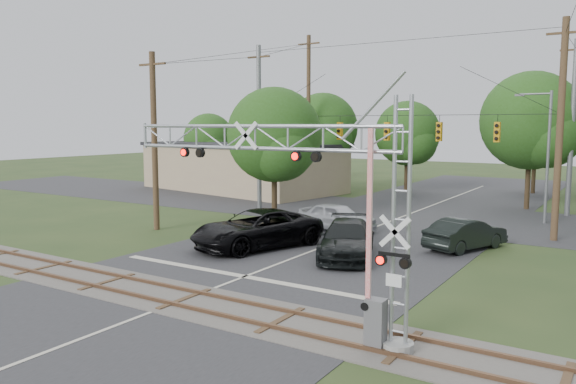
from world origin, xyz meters
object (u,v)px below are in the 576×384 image
Objects in this scene: traffic_signal_span at (402,130)px; sedan_silver at (337,217)px; streetlight at (545,150)px; commercial_building at (242,166)px; crossing_gantry at (305,190)px; pickup_black at (257,229)px; car_dark at (347,239)px.

sedan_silver is (-2.40, -3.67, -4.94)m from traffic_signal_span.
streetlight reaches higher than sedan_silver.
sedan_silver is 21.65m from commercial_building.
crossing_gantry is at bearing -97.45° from streetlight.
traffic_signal_span is 4.12× the size of sedan_silver.
traffic_signal_span is 2.86× the size of pickup_black.
sedan_silver is (1.31, 6.09, -0.14)m from pickup_black.
traffic_signal_span is 11.49m from pickup_black.
streetlight reaches higher than commercial_building.
commercial_building is 2.49× the size of streetlight.
commercial_building is at bearing 147.89° from pickup_black.
sedan_silver is at bearing -28.16° from commercial_building.
car_dark is 0.29× the size of commercial_building.
pickup_black reaches higher than car_dark.
pickup_black is 18.97m from streetlight.
pickup_black is at bearing -125.98° from streetlight.
car_dark is at bearing 26.08° from pickup_black.
car_dark is 27.81m from commercial_building.
commercial_building reaches higher than sedan_silver.
traffic_signal_span is at bearing 88.35° from pickup_black.
sedan_silver is at bearing -136.99° from streetlight.
streetlight is at bearing 0.75° from commercial_building.
streetlight reaches higher than crossing_gantry.
crossing_gantry is 1.21× the size of streetlight.
crossing_gantry is 2.10× the size of sedan_silver.
streetlight is (6.24, 14.50, 3.71)m from car_dark.
commercial_building is (-19.34, 9.75, -3.54)m from traffic_signal_span.
pickup_black is at bearing 164.97° from car_dark.
streetlight is (10.94, 15.07, 3.61)m from pickup_black.
traffic_signal_span is 2.38× the size of streetlight.
crossing_gantry is 0.49× the size of commercial_building.
streetlight is (7.22, 5.31, -1.20)m from traffic_signal_span.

